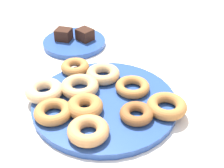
% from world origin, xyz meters
% --- Properties ---
extents(ground_plane, '(2.40, 2.40, 0.00)m').
position_xyz_m(ground_plane, '(0.00, 0.00, 0.00)').
color(ground_plane, white).
extents(donut_plate, '(0.36, 0.36, 0.02)m').
position_xyz_m(donut_plate, '(0.00, 0.00, 0.01)').
color(donut_plate, '#284C9E').
rests_on(donut_plate, ground_plane).
extents(donut_0, '(0.12, 0.12, 0.03)m').
position_xyz_m(donut_0, '(-0.07, -0.01, 0.03)').
color(donut_0, tan).
rests_on(donut_0, donut_plate).
extents(donut_1, '(0.11, 0.11, 0.03)m').
position_xyz_m(donut_1, '(0.05, -0.12, 0.03)').
color(donut_1, tan).
rests_on(donut_1, donut_plate).
extents(donut_2, '(0.11, 0.11, 0.02)m').
position_xyz_m(donut_2, '(-0.06, -0.12, 0.03)').
color(donut_2, '#BC7A3D').
rests_on(donut_2, donut_plate).
extents(donut_3, '(0.10, 0.10, 0.03)m').
position_xyz_m(donut_3, '(-0.15, 0.06, 0.03)').
color(donut_3, '#BC7A3D').
rests_on(donut_3, donut_plate).
extents(donut_4, '(0.12, 0.12, 0.02)m').
position_xyz_m(donut_4, '(0.03, 0.07, 0.03)').
color(donut_4, '#BC7A3D').
rests_on(donut_4, donut_plate).
extents(donut_5, '(0.11, 0.11, 0.02)m').
position_xyz_m(donut_5, '(0.10, -0.01, 0.03)').
color(donut_5, '#995B2D').
rests_on(donut_5, donut_plate).
extents(donut_6, '(0.13, 0.13, 0.03)m').
position_xyz_m(donut_6, '(0.14, 0.05, 0.03)').
color(donut_6, '#BC7A3D').
rests_on(donut_6, donut_plate).
extents(donut_7, '(0.11, 0.11, 0.03)m').
position_xyz_m(donut_7, '(-0.06, 0.07, 0.03)').
color(donut_7, tan).
rests_on(donut_7, donut_plate).
extents(donut_8, '(0.11, 0.11, 0.03)m').
position_xyz_m(donut_8, '(-0.01, -0.06, 0.03)').
color(donut_8, '#BC7A3D').
rests_on(donut_8, donut_plate).
extents(donut_9, '(0.10, 0.10, 0.03)m').
position_xyz_m(donut_9, '(-0.13, -0.08, 0.03)').
color(donut_9, '#EABC84').
rests_on(donut_9, donut_plate).
extents(cake_plate, '(0.21, 0.21, 0.02)m').
position_xyz_m(cake_plate, '(-0.28, 0.19, 0.01)').
color(cake_plate, '#284C9E').
rests_on(cake_plate, ground_plane).
extents(brownie_near, '(0.06, 0.06, 0.04)m').
position_xyz_m(brownie_near, '(-0.31, 0.18, 0.04)').
color(brownie_near, '#381E14').
rests_on(brownie_near, cake_plate).
extents(brownie_far, '(0.05, 0.05, 0.04)m').
position_xyz_m(brownie_far, '(-0.25, 0.22, 0.04)').
color(brownie_far, '#381E14').
rests_on(brownie_far, cake_plate).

